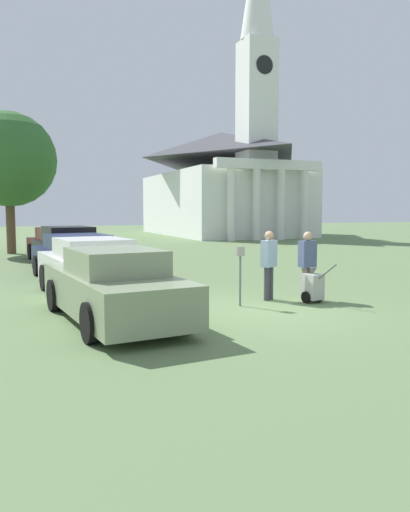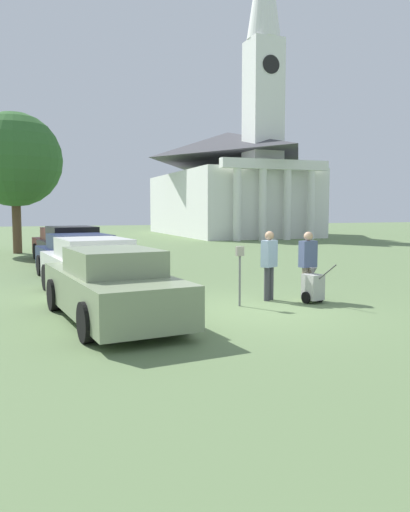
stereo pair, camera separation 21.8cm
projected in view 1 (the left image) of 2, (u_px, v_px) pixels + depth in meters
The scene contains 12 objects.
ground_plane at pixel (254, 311), 10.94m from camera, with size 120.00×120.00×0.00m, color #607A4C.
parked_car_sage at pixel (113, 287), 9.92m from camera, with size 2.34×5.01×1.45m.
parked_car_white at pixel (91, 269), 12.67m from camera, with size 2.38×5.04×1.50m.
parked_car_navy at pixel (76, 258), 15.69m from camera, with size 2.51×5.12×1.45m.
parked_car_black at pixel (68, 250), 18.15m from camera, with size 2.32×4.81×1.61m.
parked_car_maroon at pixel (60, 246), 21.08m from camera, with size 2.54×5.39×1.46m.
parking_meter at pixel (240, 265), 11.40m from camera, with size 0.18×0.09×1.38m.
person_worker at pixel (269, 261), 12.15m from camera, with size 0.47×0.40×1.70m.
person_supervisor at pixel (307, 261), 12.20m from camera, with size 0.45×0.29×1.68m.
equipment_cart at pixel (313, 286), 11.89m from camera, with size 0.51×1.00×1.00m.
church at pixel (223, 177), 43.58m from camera, with size 10.11×17.89×23.31m.
shade_tree at pixel (8, 160), 24.68m from camera, with size 4.68×4.68×7.03m.
Camera 1 is at (-4.89, -9.68, 2.22)m, focal length 35.00 mm.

